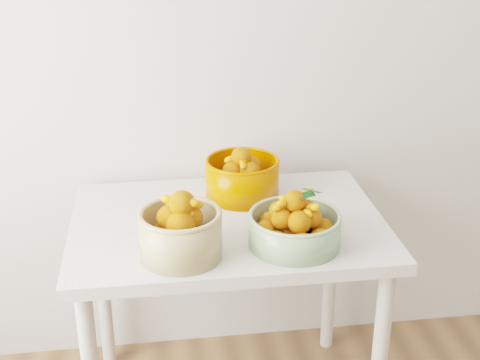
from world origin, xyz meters
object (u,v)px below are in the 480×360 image
at_px(bowl_cream, 181,232).
at_px(bowl_green, 294,226).
at_px(bowl_orange, 242,177).
at_px(table, 228,246).

distance_m(bowl_cream, bowl_green, 0.34).
bearing_deg(bowl_orange, bowl_cream, -120.99).
bearing_deg(bowl_orange, bowl_green, -74.06).
bearing_deg(table, bowl_orange, 67.52).
relative_size(table, bowl_cream, 3.84).
relative_size(table, bowl_green, 2.87).
relative_size(bowl_green, bowl_orange, 1.23).
bearing_deg(bowl_green, bowl_orange, 105.94).
relative_size(bowl_cream, bowl_orange, 0.92).
relative_size(bowl_cream, bowl_green, 0.75).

